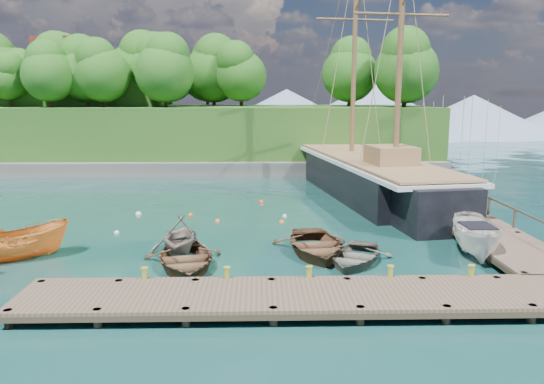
{
  "coord_description": "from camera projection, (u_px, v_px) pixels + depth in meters",
  "views": [
    {
      "loc": [
        0.19,
        -23.59,
        7.26
      ],
      "look_at": [
        0.87,
        4.61,
        2.0
      ],
      "focal_mm": 35.0,
      "sensor_mm": 36.0,
      "label": 1
    }
  ],
  "objects": [
    {
      "name": "dock_near",
      "position": [
        313.0,
        296.0,
        18.09
      ],
      "size": [
        20.0,
        3.2,
        1.1
      ],
      "color": "brown",
      "rests_on": "ground"
    },
    {
      "name": "motorboat_orange",
      "position": [
        18.0,
        260.0,
        23.46
      ],
      "size": [
        4.75,
        3.67,
        1.74
      ],
      "primitive_type": "imported",
      "rotation": [
        0.0,
        0.0,
        2.08
      ],
      "color": "orange",
      "rests_on": "ground"
    },
    {
      "name": "distant_ridge",
      "position": [
        283.0,
        110.0,
        92.61
      ],
      "size": [
        117.0,
        40.0,
        10.0
      ],
      "color": "#728CA5",
      "rests_on": "ground"
    },
    {
      "name": "bollard_3",
      "position": [
        390.0,
        293.0,
        19.62
      ],
      "size": [
        0.26,
        0.26,
        0.45
      ],
      "primitive_type": "cylinder",
      "color": "olive",
      "rests_on": "ground"
    },
    {
      "name": "bollard_2",
      "position": [
        309.0,
        293.0,
        19.54
      ],
      "size": [
        0.26,
        0.26,
        0.45
      ],
      "primitive_type": "cylinder",
      "color": "olive",
      "rests_on": "ground"
    },
    {
      "name": "rowboat_3",
      "position": [
        354.0,
        263.0,
        23.06
      ],
      "size": [
        4.42,
        5.05,
        0.87
      ],
      "primitive_type": "imported",
      "rotation": [
        0.0,
        0.0,
        -0.41
      ],
      "color": "#5B574C",
      "rests_on": "ground"
    },
    {
      "name": "cabin_boat_white",
      "position": [
        475.0,
        256.0,
        24.05
      ],
      "size": [
        2.82,
        5.2,
        1.9
      ],
      "primitive_type": "imported",
      "rotation": [
        0.0,
        0.0,
        -0.21
      ],
      "color": "silver",
      "rests_on": "ground"
    },
    {
      "name": "schooner",
      "position": [
        370.0,
        180.0,
        37.56
      ],
      "size": [
        8.65,
        29.04,
        21.64
      ],
      "rotation": [
        0.0,
        0.0,
        0.16
      ],
      "color": "black",
      "rests_on": "ground"
    },
    {
      "name": "bollard_1",
      "position": [
        227.0,
        294.0,
        19.47
      ],
      "size": [
        0.26,
        0.26,
        0.45
      ],
      "primitive_type": "cylinder",
      "color": "olive",
      "rests_on": "ground"
    },
    {
      "name": "mooring_buoy_5",
      "position": [
        261.0,
        203.0,
        35.7
      ],
      "size": [
        0.35,
        0.35,
        0.35
      ],
      "primitive_type": "sphere",
      "color": "#FB3D1D",
      "rests_on": "ground"
    },
    {
      "name": "mooring_buoy_0",
      "position": [
        117.0,
        233.0,
        27.9
      ],
      "size": [
        0.29,
        0.29,
        0.29
      ],
      "primitive_type": "sphere",
      "color": "silver",
      "rests_on": "ground"
    },
    {
      "name": "mooring_buoy_2",
      "position": [
        281.0,
        223.0,
        30.21
      ],
      "size": [
        0.29,
        0.29,
        0.29
      ],
      "primitive_type": "sphere",
      "color": "orange",
      "rests_on": "ground"
    },
    {
      "name": "headland",
      "position": [
        131.0,
        111.0,
        54.01
      ],
      "size": [
        51.0,
        19.31,
        12.9
      ],
      "color": "#474744",
      "rests_on": "ground"
    },
    {
      "name": "mooring_buoy_7",
      "position": [
        317.0,
        233.0,
        27.97
      ],
      "size": [
        0.3,
        0.3,
        0.3
      ],
      "primitive_type": "sphere",
      "color": "#DC571E",
      "rests_on": "ground"
    },
    {
      "name": "bollard_0",
      "position": [
        146.0,
        295.0,
        19.4
      ],
      "size": [
        0.26,
        0.26,
        0.45
      ],
      "primitive_type": "cylinder",
      "color": "olive",
      "rests_on": "ground"
    },
    {
      "name": "rowboat_1",
      "position": [
        181.0,
        253.0,
        24.46
      ],
      "size": [
        3.11,
        3.59,
        1.87
      ],
      "primitive_type": "imported",
      "rotation": [
        0.0,
        0.0,
        -0.01
      ],
      "color": "#6F665A",
      "rests_on": "ground"
    },
    {
      "name": "ground",
      "position": [
        256.0,
        253.0,
        24.51
      ],
      "size": [
        160.0,
        160.0,
        0.0
      ],
      "primitive_type": "plane",
      "color": "#143B36",
      "rests_on": "ground"
    },
    {
      "name": "rowboat_2",
      "position": [
        315.0,
        253.0,
        24.41
      ],
      "size": [
        4.03,
        5.38,
        1.06
      ],
      "primitive_type": "imported",
      "rotation": [
        0.0,
        0.0,
        0.07
      ],
      "color": "#543622",
      "rests_on": "ground"
    },
    {
      "name": "mooring_buoy_4",
      "position": [
        191.0,
        216.0,
        31.9
      ],
      "size": [
        0.31,
        0.31,
        0.31
      ],
      "primitive_type": "sphere",
      "color": "#D66203",
      "rests_on": "ground"
    },
    {
      "name": "mooring_buoy_3",
      "position": [
        285.0,
        217.0,
        31.69
      ],
      "size": [
        0.29,
        0.29,
        0.29
      ],
      "primitive_type": "sphere",
      "color": "silver",
      "rests_on": "ground"
    },
    {
      "name": "mooring_buoy_6",
      "position": [
        138.0,
        215.0,
        32.23
      ],
      "size": [
        0.36,
        0.36,
        0.36
      ],
      "primitive_type": "sphere",
      "color": "silver",
      "rests_on": "ground"
    },
    {
      "name": "mooring_buoy_1",
      "position": [
        218.0,
        222.0,
        30.48
      ],
      "size": [
        0.29,
        0.29,
        0.29
      ],
      "primitive_type": "sphere",
      "color": "orange",
      "rests_on": "ground"
    },
    {
      "name": "bollard_4",
      "position": [
        470.0,
        292.0,
        19.69
      ],
      "size": [
        0.26,
        0.26,
        0.45
      ],
      "primitive_type": "cylinder",
      "color": "olive",
      "rests_on": "ground"
    },
    {
      "name": "rowboat_0",
      "position": [
        185.0,
        268.0,
        22.41
      ],
      "size": [
        4.32,
        5.4,
        1.0
      ],
      "primitive_type": "imported",
      "rotation": [
        0.0,
        0.0,
        0.2
      ],
      "color": "brown",
      "rests_on": "ground"
    },
    {
      "name": "dock_east",
      "position": [
        449.0,
        210.0,
        31.58
      ],
      "size": [
        3.2,
        24.0,
        1.1
      ],
      "color": "brown",
      "rests_on": "ground"
    }
  ]
}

